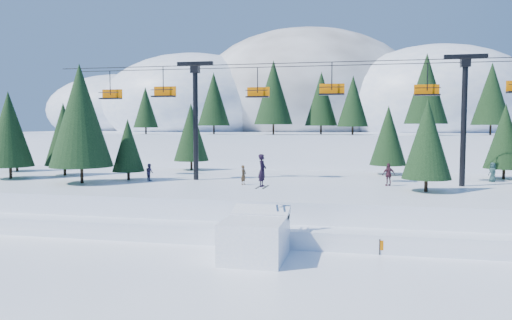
% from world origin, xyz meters
% --- Properties ---
extents(ground, '(160.00, 160.00, 0.00)m').
position_xyz_m(ground, '(0.00, 0.00, 0.00)').
color(ground, white).
rests_on(ground, ground).
extents(mid_shelf, '(70.00, 22.00, 2.50)m').
position_xyz_m(mid_shelf, '(0.00, 18.00, 1.25)').
color(mid_shelf, white).
rests_on(mid_shelf, ground).
extents(berm, '(70.00, 6.00, 1.10)m').
position_xyz_m(berm, '(0.00, 8.00, 0.55)').
color(berm, white).
rests_on(berm, ground).
extents(mountain_ridge, '(119.00, 60.00, 26.46)m').
position_xyz_m(mountain_ridge, '(-5.07, 73.34, 9.64)').
color(mountain_ridge, white).
rests_on(mountain_ridge, ground).
extents(jump_kicker, '(3.29, 4.48, 5.68)m').
position_xyz_m(jump_kicker, '(-0.41, 2.76, 1.25)').
color(jump_kicker, white).
rests_on(jump_kicker, ground).
extents(chairlift, '(46.00, 3.21, 10.28)m').
position_xyz_m(chairlift, '(1.30, 18.05, 9.32)').
color(chairlift, black).
rests_on(chairlift, mid_shelf).
extents(conifer_stand, '(61.97, 17.69, 9.83)m').
position_xyz_m(conifer_stand, '(1.27, 18.25, 6.89)').
color(conifer_stand, black).
rests_on(conifer_stand, mid_shelf).
extents(distant_skiers, '(29.62, 7.08, 1.80)m').
position_xyz_m(distant_skiers, '(3.35, 17.93, 3.33)').
color(distant_skiers, '#1E3838').
rests_on(distant_skiers, mid_shelf).
extents(banner_near, '(2.86, 0.19, 0.90)m').
position_xyz_m(banner_near, '(8.58, 5.10, 0.54)').
color(banner_near, black).
rests_on(banner_near, ground).
extents(banner_far, '(2.80, 0.63, 0.90)m').
position_xyz_m(banner_far, '(7.68, 5.26, 0.54)').
color(banner_far, black).
rests_on(banner_far, ground).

